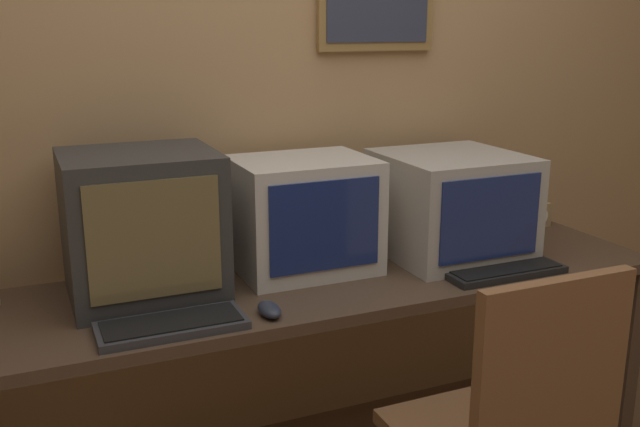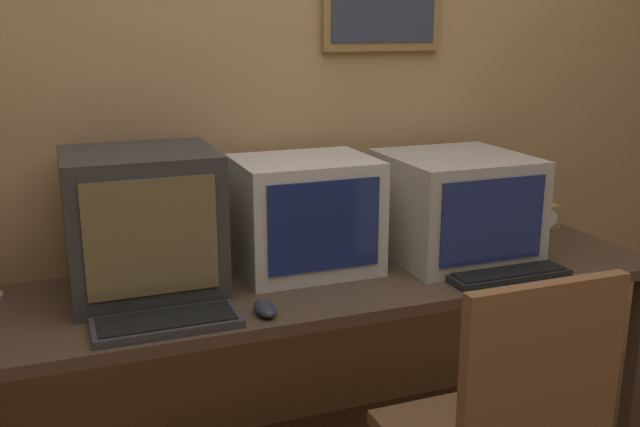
% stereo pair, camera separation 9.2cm
% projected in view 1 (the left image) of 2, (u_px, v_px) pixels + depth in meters
% --- Properties ---
extents(wall_back, '(8.00, 0.08, 2.60)m').
position_uv_depth(wall_back, '(275.00, 82.00, 2.46)').
color(wall_back, tan).
rests_on(wall_back, ground_plane).
extents(desk, '(2.30, 0.61, 0.71)m').
position_uv_depth(desk, '(320.00, 299.00, 2.29)').
color(desk, '#4C3828').
rests_on(desk, ground_plane).
extents(monitor_left, '(0.44, 0.40, 0.43)m').
position_uv_depth(monitor_left, '(142.00, 225.00, 2.09)').
color(monitor_left, '#333333').
rests_on(monitor_left, desk).
extents(monitor_center, '(0.44, 0.36, 0.37)m').
position_uv_depth(monitor_center, '(304.00, 215.00, 2.32)').
color(monitor_center, beige).
rests_on(monitor_center, desk).
extents(monitor_right, '(0.46, 0.46, 0.36)m').
position_uv_depth(monitor_right, '(451.00, 205.00, 2.48)').
color(monitor_right, '#B7B2A8').
rests_on(monitor_right, desk).
extents(keyboard_main, '(0.39, 0.17, 0.03)m').
position_uv_depth(keyboard_main, '(172.00, 325.00, 1.89)').
color(keyboard_main, '#333338').
rests_on(keyboard_main, desk).
extents(keyboard_side, '(0.41, 0.14, 0.03)m').
position_uv_depth(keyboard_side, '(504.00, 271.00, 2.31)').
color(keyboard_side, black).
rests_on(keyboard_side, desk).
extents(mouse_near_keyboard, '(0.06, 0.11, 0.04)m').
position_uv_depth(mouse_near_keyboard, '(269.00, 309.00, 1.98)').
color(mouse_near_keyboard, '#282D3D').
rests_on(mouse_near_keyboard, desk).
extents(desk_clock, '(0.11, 0.07, 0.10)m').
position_uv_depth(desk_clock, '(535.00, 215.00, 2.85)').
color(desk_clock, '#A38456').
rests_on(desk_clock, desk).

